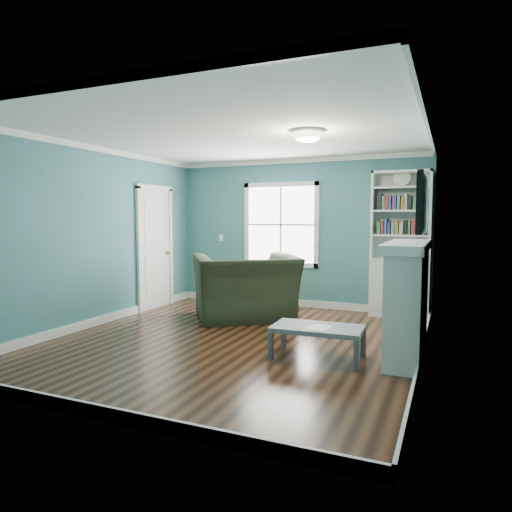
% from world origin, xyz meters
% --- Properties ---
extents(floor, '(5.00, 5.00, 0.00)m').
position_xyz_m(floor, '(0.00, 0.00, 0.00)').
color(floor, black).
rests_on(floor, ground).
extents(room_walls, '(5.00, 5.00, 5.00)m').
position_xyz_m(room_walls, '(0.00, 0.00, 1.58)').
color(room_walls, '#347473').
rests_on(room_walls, ground).
extents(trim, '(4.50, 5.00, 2.60)m').
position_xyz_m(trim, '(0.00, 0.00, 1.24)').
color(trim, white).
rests_on(trim, ground).
extents(window, '(1.40, 0.06, 1.50)m').
position_xyz_m(window, '(-0.30, 2.49, 1.45)').
color(window, white).
rests_on(window, room_walls).
extents(bookshelf, '(0.90, 0.35, 2.31)m').
position_xyz_m(bookshelf, '(1.77, 2.30, 0.92)').
color(bookshelf, silver).
rests_on(bookshelf, ground).
extents(fireplace, '(0.44, 1.58, 1.30)m').
position_xyz_m(fireplace, '(2.08, 0.20, 0.64)').
color(fireplace, black).
rests_on(fireplace, ground).
extents(tv, '(0.06, 1.10, 0.65)m').
position_xyz_m(tv, '(2.20, 0.20, 1.72)').
color(tv, black).
rests_on(tv, fireplace).
extents(door, '(0.12, 0.98, 2.17)m').
position_xyz_m(door, '(-2.22, 1.40, 1.07)').
color(door, silver).
rests_on(door, ground).
extents(ceiling_fixture, '(0.38, 0.38, 0.15)m').
position_xyz_m(ceiling_fixture, '(0.90, 0.10, 2.55)').
color(ceiling_fixture, white).
rests_on(ceiling_fixture, room_walls).
extents(light_switch, '(0.08, 0.01, 0.12)m').
position_xyz_m(light_switch, '(-1.50, 2.48, 1.20)').
color(light_switch, white).
rests_on(light_switch, room_walls).
extents(recliner, '(1.82, 1.70, 1.33)m').
position_xyz_m(recliner, '(-0.43, 1.24, 0.67)').
color(recliner, black).
rests_on(recliner, ground).
extents(coffee_table, '(1.02, 0.58, 0.36)m').
position_xyz_m(coffee_table, '(1.16, -0.29, 0.32)').
color(coffee_table, '#484F56').
rests_on(coffee_table, ground).
extents(paper_sheet, '(0.28, 0.34, 0.00)m').
position_xyz_m(paper_sheet, '(1.19, -0.35, 0.36)').
color(paper_sheet, white).
rests_on(paper_sheet, coffee_table).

